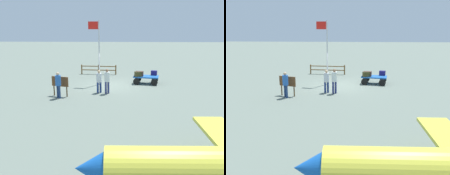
% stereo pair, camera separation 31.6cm
% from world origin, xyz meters
% --- Properties ---
extents(ground_plane, '(120.00, 120.00, 0.00)m').
position_xyz_m(ground_plane, '(0.00, 0.00, 0.00)').
color(ground_plane, slate).
extents(luggage_cart, '(2.17, 1.59, 0.64)m').
position_xyz_m(luggage_cart, '(-2.69, -0.79, 0.47)').
color(luggage_cart, '#1D59AC').
rests_on(luggage_cart, ground).
extents(suitcase_dark, '(0.59, 0.42, 0.39)m').
position_xyz_m(suitcase_dark, '(-2.03, -0.59, 0.83)').
color(suitcase_dark, '#383519').
rests_on(suitcase_dark, luggage_cart).
extents(suitcase_olive, '(0.56, 0.47, 0.37)m').
position_xyz_m(suitcase_olive, '(-3.40, -1.23, 0.82)').
color(suitcase_olive, '#1E1954').
rests_on(suitcase_olive, luggage_cart).
extents(suitcase_grey, '(0.69, 0.43, 0.40)m').
position_xyz_m(suitcase_grey, '(-2.16, -0.74, 0.83)').
color(suitcase_grey, '#442A23').
rests_on(suitcase_grey, luggage_cart).
extents(worker_lead, '(0.51, 0.51, 1.74)m').
position_xyz_m(worker_lead, '(0.28, 2.40, 1.03)').
color(worker_lead, navy).
rests_on(worker_lead, ground).
extents(worker_trailing, '(0.46, 0.46, 1.61)m').
position_xyz_m(worker_trailing, '(0.85, 2.19, 0.95)').
color(worker_trailing, navy).
rests_on(worker_trailing, ground).
extents(worker_supervisor, '(0.51, 0.51, 1.71)m').
position_xyz_m(worker_supervisor, '(3.36, 3.63, 1.01)').
color(worker_supervisor, navy).
rests_on(worker_supervisor, ground).
extents(flagpole, '(0.88, 0.19, 5.02)m').
position_xyz_m(flagpole, '(1.15, -0.34, 2.97)').
color(flagpole, silver).
rests_on(flagpole, ground).
extents(signboard, '(1.18, 0.41, 1.33)m').
position_xyz_m(signboard, '(3.36, 3.16, 0.90)').
color(signboard, '#4C3319').
rests_on(signboard, ground).
extents(wooden_fence, '(3.49, 0.33, 0.93)m').
position_xyz_m(wooden_fence, '(1.54, -4.68, 0.54)').
color(wooden_fence, brown).
rests_on(wooden_fence, ground).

